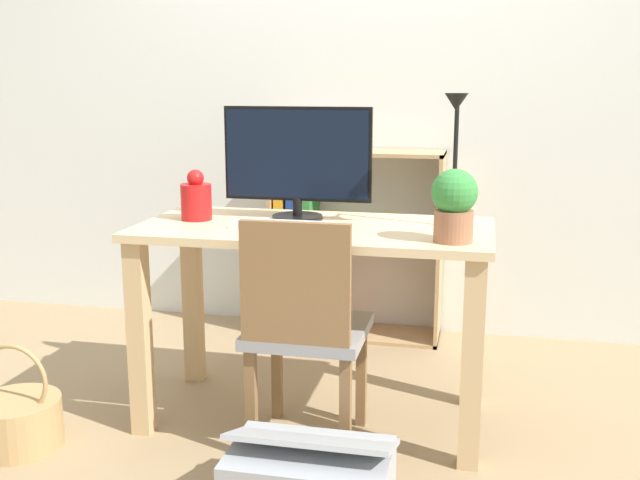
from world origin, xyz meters
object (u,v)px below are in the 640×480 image
at_px(monitor, 297,158).
at_px(vase, 196,199).
at_px(potted_plant, 454,203).
at_px(basket, 17,420).
at_px(desk_lamp, 455,147).
at_px(keyboard, 281,225).
at_px(bookshelf, 326,250).
at_px(chair, 304,325).

xyz_separation_m(monitor, vase, (-0.37, -0.09, -0.15)).
distance_m(potted_plant, basket, 1.69).
relative_size(vase, desk_lamp, 0.40).
distance_m(desk_lamp, basket, 1.81).
xyz_separation_m(vase, potted_plant, (0.96, -0.19, 0.05)).
distance_m(keyboard, vase, 0.37).
bearing_deg(bookshelf, potted_plant, -59.76).
relative_size(keyboard, potted_plant, 1.49).
height_order(potted_plant, chair, potted_plant).
bearing_deg(bookshelf, chair, -81.44).
relative_size(vase, chair, 0.23).
bearing_deg(vase, monitor, 13.60).
bearing_deg(chair, vase, 154.72).
height_order(keyboard, bookshelf, bookshelf).
relative_size(vase, bookshelf, 0.20).
height_order(desk_lamp, bookshelf, desk_lamp).
bearing_deg(potted_plant, keyboard, 169.31).
xyz_separation_m(keyboard, vase, (-0.35, 0.07, 0.07)).
bearing_deg(chair, desk_lamp, 35.09).
bearing_deg(keyboard, potted_plant, -10.69).
xyz_separation_m(vase, basket, (-0.51, -0.47, -0.73)).
bearing_deg(bookshelf, basket, -119.65).
relative_size(chair, bookshelf, 0.89).
relative_size(monitor, potted_plant, 2.35).
bearing_deg(bookshelf, keyboard, -87.07).
xyz_separation_m(monitor, chair, (0.11, -0.36, -0.53)).
xyz_separation_m(keyboard, desk_lamp, (0.60, 0.09, 0.28)).
relative_size(bookshelf, basket, 2.46).
relative_size(potted_plant, chair, 0.29).
distance_m(monitor, keyboard, 0.28).
relative_size(monitor, desk_lamp, 1.19).
bearing_deg(basket, potted_plant, 10.63).
bearing_deg(keyboard, chair, -55.90).
xyz_separation_m(keyboard, chair, (0.13, -0.19, -0.30)).
bearing_deg(keyboard, basket, -155.48).
xyz_separation_m(monitor, potted_plant, (0.59, -0.28, -0.10)).
bearing_deg(basket, desk_lamp, 18.31).
bearing_deg(vase, chair, -29.15).
relative_size(monitor, bookshelf, 0.60).
height_order(vase, desk_lamp, desk_lamp).
height_order(vase, potted_plant, potted_plant).
bearing_deg(potted_plant, chair, -170.82).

